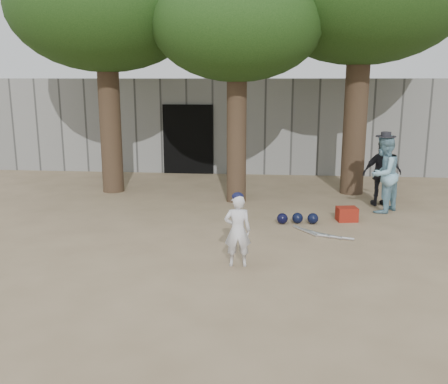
# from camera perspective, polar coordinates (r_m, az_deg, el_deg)

# --- Properties ---
(ground) EXTENTS (70.00, 70.00, 0.00)m
(ground) POSITION_cam_1_polar(r_m,az_deg,el_deg) (8.55, -4.69, -7.62)
(ground) COLOR #937C5E
(ground) RESTS_ON ground
(boy_player) EXTENTS (0.46, 0.32, 1.19)m
(boy_player) POSITION_cam_1_polar(r_m,az_deg,el_deg) (8.04, 1.56, -4.44)
(boy_player) COLOR silver
(boy_player) RESTS_ON ground
(spectator_blue) EXTENTS (1.06, 1.09, 1.76)m
(spectator_blue) POSITION_cam_1_polar(r_m,az_deg,el_deg) (11.83, 17.74, 1.97)
(spectator_blue) COLOR #7DAEC2
(spectator_blue) RESTS_ON ground
(spectator_dark) EXTENTS (0.97, 0.51, 1.58)m
(spectator_dark) POSITION_cam_1_polar(r_m,az_deg,el_deg) (12.47, 17.61, 2.07)
(spectator_dark) COLOR black
(spectator_dark) RESTS_ON ground
(red_bag) EXTENTS (0.47, 0.38, 0.30)m
(red_bag) POSITION_cam_1_polar(r_m,az_deg,el_deg) (11.01, 13.86, -2.47)
(red_bag) COLOR maroon
(red_bag) RESTS_ON ground
(back_building) EXTENTS (16.00, 5.24, 3.00)m
(back_building) POSITION_cam_1_polar(r_m,az_deg,el_deg) (18.34, 0.92, 8.15)
(back_building) COLOR gray
(back_building) RESTS_ON ground
(helmet_row) EXTENTS (0.87, 0.30, 0.23)m
(helmet_row) POSITION_cam_1_polar(r_m,az_deg,el_deg) (10.62, 8.41, -2.99)
(helmet_row) COLOR black
(helmet_row) RESTS_ON ground
(bat_pile) EXTENTS (1.12, 0.81, 0.06)m
(bat_pile) POSITION_cam_1_polar(r_m,az_deg,el_deg) (9.94, 10.89, -4.72)
(bat_pile) COLOR silver
(bat_pile) RESTS_ON ground
(tree_row) EXTENTS (11.40, 5.80, 6.69)m
(tree_row) POSITION_cam_1_polar(r_m,az_deg,el_deg) (13.04, 2.46, 20.30)
(tree_row) COLOR brown
(tree_row) RESTS_ON ground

